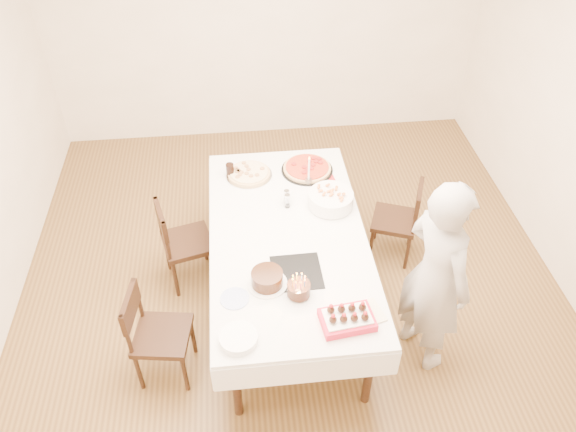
{
  "coord_description": "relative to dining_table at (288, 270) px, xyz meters",
  "views": [
    {
      "loc": [
        -0.37,
        -3.07,
        3.57
      ],
      "look_at": [
        -0.05,
        -0.1,
        0.94
      ],
      "focal_mm": 35.0,
      "sensor_mm": 36.0,
      "label": 1
    }
  ],
  "objects": [
    {
      "name": "floor",
      "position": [
        0.05,
        0.1,
        -0.38
      ],
      "size": [
        5.0,
        5.0,
        0.0
      ],
      "primitive_type": "plane",
      "color": "#543A1D",
      "rests_on": "ground"
    },
    {
      "name": "taper_candle",
      "position": [
        0.23,
        0.59,
        0.51
      ],
      "size": [
        0.06,
        0.06,
        0.28
      ],
      "primitive_type": "cylinder",
      "rotation": [
        0.0,
        0.0,
        0.01
      ],
      "color": "white",
      "rests_on": "dining_table"
    },
    {
      "name": "chair_left_savory",
      "position": [
        -0.78,
        0.37,
        0.03
      ],
      "size": [
        0.51,
        0.51,
        0.81
      ],
      "primitive_type": null,
      "rotation": [
        0.0,
        0.0,
        3.4
      ],
      "color": "black",
      "rests_on": "floor"
    },
    {
      "name": "strawberry_box",
      "position": [
        0.28,
        -0.83,
        0.42
      ],
      "size": [
        0.36,
        0.26,
        0.08
      ],
      "primitive_type": null,
      "rotation": [
        0.0,
        0.0,
        0.12
      ],
      "color": "red",
      "rests_on": "dining_table"
    },
    {
      "name": "cola_glass",
      "position": [
        -0.4,
        0.76,
        0.44
      ],
      "size": [
        0.08,
        0.08,
        0.12
      ],
      "primitive_type": "cylinder",
      "rotation": [
        0.0,
        0.0,
        -0.32
      ],
      "color": "black",
      "rests_on": "dining_table"
    },
    {
      "name": "cake_board",
      "position": [
        0.02,
        -0.38,
        0.38
      ],
      "size": [
        0.35,
        0.35,
        0.01
      ],
      "primitive_type": "cube",
      "rotation": [
        0.0,
        0.0,
        0.02
      ],
      "color": "black",
      "rests_on": "dining_table"
    },
    {
      "name": "red_placemat",
      "position": [
        0.35,
        0.65,
        0.38
      ],
      "size": [
        0.24,
        0.24,
        0.01
      ],
      "primitive_type": "cube",
      "rotation": [
        0.0,
        0.0,
        0.14
      ],
      "color": "#B21E1E",
      "rests_on": "dining_table"
    },
    {
      "name": "pasta_bowl",
      "position": [
        0.36,
        0.3,
        0.44
      ],
      "size": [
        0.43,
        0.43,
        0.11
      ],
      "primitive_type": "cylinder",
      "rotation": [
        0.0,
        0.0,
        0.31
      ],
      "color": "white",
      "rests_on": "dining_table"
    },
    {
      "name": "layer_cake",
      "position": [
        -0.19,
        -0.46,
        0.43
      ],
      "size": [
        0.35,
        0.35,
        0.11
      ],
      "primitive_type": "cylinder",
      "rotation": [
        0.0,
        0.0,
        0.34
      ],
      "color": "#32190C",
      "rests_on": "dining_table"
    },
    {
      "name": "pizza_pepperoni",
      "position": [
        0.24,
        0.77,
        0.4
      ],
      "size": [
        0.5,
        0.5,
        0.04
      ],
      "primitive_type": "cylinder",
      "rotation": [
        0.0,
        0.0,
        -0.19
      ],
      "color": "red",
      "rests_on": "dining_table"
    },
    {
      "name": "birthday_cake",
      "position": [
        0.01,
        -0.57,
        0.46
      ],
      "size": [
        0.2,
        0.2,
        0.15
      ],
      "primitive_type": "cylinder",
      "rotation": [
        0.0,
        0.0,
        -0.41
      ],
      "color": "#3C2010",
      "rests_on": "dining_table"
    },
    {
      "name": "dining_table",
      "position": [
        0.0,
        0.0,
        0.0
      ],
      "size": [
        1.35,
        2.24,
        0.75
      ],
      "primitive_type": "cube",
      "rotation": [
        0.0,
        0.0,
        0.1
      ],
      "color": "white",
      "rests_on": "floor"
    },
    {
      "name": "pizza_white",
      "position": [
        -0.24,
        0.75,
        0.4
      ],
      "size": [
        0.39,
        0.39,
        0.04
      ],
      "primitive_type": "cylinder",
      "rotation": [
        0.0,
        0.0,
        -0.01
      ],
      "color": "beige",
      "rests_on": "dining_table"
    },
    {
      "name": "wall_back",
      "position": [
        0.05,
        2.6,
        0.98
      ],
      "size": [
        4.5,
        0.04,
        2.7
      ],
      "primitive_type": "cube",
      "color": "#F4E5CE",
      "rests_on": "floor"
    },
    {
      "name": "person",
      "position": [
        0.93,
        -0.55,
        0.42
      ],
      "size": [
        0.57,
        0.68,
        1.58
      ],
      "primitive_type": "imported",
      "rotation": [
        0.0,
        0.0,
        1.97
      ],
      "color": "#A59F9B",
      "rests_on": "floor"
    },
    {
      "name": "chair_left_dessert",
      "position": [
        -0.93,
        -0.54,
        0.03
      ],
      "size": [
        0.47,
        0.47,
        0.8
      ],
      "primitive_type": null,
      "rotation": [
        0.0,
        0.0,
        2.99
      ],
      "color": "black",
      "rests_on": "floor"
    },
    {
      "name": "shaker_pair",
      "position": [
        0.03,
        0.32,
        0.43
      ],
      "size": [
        0.13,
        0.13,
        0.12
      ],
      "primitive_type": null,
      "rotation": [
        0.0,
        0.0,
        -0.34
      ],
      "color": "white",
      "rests_on": "dining_table"
    },
    {
      "name": "china_plate",
      "position": [
        -0.41,
        -0.57,
        0.38
      ],
      "size": [
        0.24,
        0.24,
        0.01
      ],
      "primitive_type": "cylinder",
      "rotation": [
        0.0,
        0.0,
        -0.3
      ],
      "color": "white",
      "rests_on": "dining_table"
    },
    {
      "name": "plate_stack",
      "position": [
        -0.4,
        -0.9,
        0.4
      ],
      "size": [
        0.3,
        0.3,
        0.05
      ],
      "primitive_type": "cylinder",
      "rotation": [
        0.0,
        0.0,
        -0.34
      ],
      "color": "white",
      "rests_on": "dining_table"
    },
    {
      "name": "box_lid",
      "position": [
        0.37,
        -0.79,
        0.38
      ],
      "size": [
        0.33,
        0.26,
        0.02
      ],
      "primitive_type": "cube",
      "rotation": [
        0.0,
        0.0,
        0.26
      ],
      "color": "beige",
      "rests_on": "dining_table"
    },
    {
      "name": "chair_right_savory",
      "position": [
        0.96,
        0.47,
        0.01
      ],
      "size": [
        0.51,
        0.51,
        0.78
      ],
      "primitive_type": null,
      "rotation": [
        0.0,
        0.0,
        -0.37
      ],
      "color": "black",
      "rests_on": "floor"
    }
  ]
}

